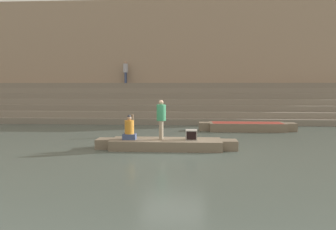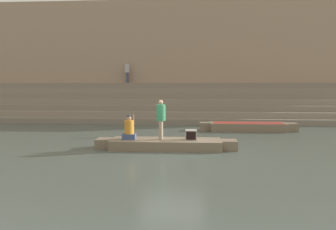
{
  "view_description": "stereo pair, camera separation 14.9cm",
  "coord_description": "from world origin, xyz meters",
  "px_view_note": "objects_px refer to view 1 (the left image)",
  "views": [
    {
      "loc": [
        0.63,
        -12.72,
        2.61
      ],
      "look_at": [
        -0.3,
        1.76,
        1.3
      ],
      "focal_mm": 35.0,
      "sensor_mm": 36.0,
      "label": 1
    },
    {
      "loc": [
        0.77,
        -12.71,
        2.61
      ],
      "look_at": [
        -0.3,
        1.76,
        1.3
      ],
      "focal_mm": 35.0,
      "sensor_mm": 36.0,
      "label": 2
    }
  ],
  "objects_px": {
    "moored_boat_shore": "(247,126)",
    "mooring_post": "(132,126)",
    "person_standing": "(161,117)",
    "person_on_steps": "(126,71)",
    "tv_set": "(191,135)",
    "person_rowing": "(129,130)",
    "rowboat_main": "(166,144)"
  },
  "relations": [
    {
      "from": "rowboat_main",
      "to": "tv_set",
      "type": "height_order",
      "value": "tv_set"
    },
    {
      "from": "person_standing",
      "to": "mooring_post",
      "type": "height_order",
      "value": "person_standing"
    },
    {
      "from": "mooring_post",
      "to": "person_on_steps",
      "type": "height_order",
      "value": "person_on_steps"
    },
    {
      "from": "rowboat_main",
      "to": "person_rowing",
      "type": "height_order",
      "value": "person_rowing"
    },
    {
      "from": "rowboat_main",
      "to": "moored_boat_shore",
      "type": "distance_m",
      "value": 7.1
    },
    {
      "from": "person_standing",
      "to": "person_on_steps",
      "type": "distance_m",
      "value": 13.57
    },
    {
      "from": "person_standing",
      "to": "tv_set",
      "type": "relative_size",
      "value": 3.39
    },
    {
      "from": "rowboat_main",
      "to": "tv_set",
      "type": "bearing_deg",
      "value": -1.9
    },
    {
      "from": "person_rowing",
      "to": "rowboat_main",
      "type": "bearing_deg",
      "value": 19.56
    },
    {
      "from": "person_rowing",
      "to": "person_on_steps",
      "type": "distance_m",
      "value": 13.37
    },
    {
      "from": "person_standing",
      "to": "person_on_steps",
      "type": "xyz_separation_m",
      "value": [
        -3.92,
        12.75,
        2.47
      ]
    },
    {
      "from": "mooring_post",
      "to": "person_on_steps",
      "type": "relative_size",
      "value": 0.66
    },
    {
      "from": "person_on_steps",
      "to": "mooring_post",
      "type": "bearing_deg",
      "value": -94.18
    },
    {
      "from": "person_rowing",
      "to": "mooring_post",
      "type": "xyz_separation_m",
      "value": [
        -0.44,
        3.21,
        -0.22
      ]
    },
    {
      "from": "person_rowing",
      "to": "tv_set",
      "type": "distance_m",
      "value": 2.55
    },
    {
      "from": "rowboat_main",
      "to": "person_standing",
      "type": "distance_m",
      "value": 1.13
    },
    {
      "from": "tv_set",
      "to": "moored_boat_shore",
      "type": "distance_m",
      "value": 6.55
    },
    {
      "from": "tv_set",
      "to": "mooring_post",
      "type": "distance_m",
      "value": 4.33
    },
    {
      "from": "rowboat_main",
      "to": "moored_boat_shore",
      "type": "xyz_separation_m",
      "value": [
        4.27,
        5.67,
        0.04
      ]
    },
    {
      "from": "person_rowing",
      "to": "mooring_post",
      "type": "distance_m",
      "value": 3.25
    },
    {
      "from": "moored_boat_shore",
      "to": "mooring_post",
      "type": "xyz_separation_m",
      "value": [
        -6.23,
        -2.54,
        0.32
      ]
    },
    {
      "from": "moored_boat_shore",
      "to": "mooring_post",
      "type": "distance_m",
      "value": 6.73
    },
    {
      "from": "rowboat_main",
      "to": "mooring_post",
      "type": "bearing_deg",
      "value": 120.73
    },
    {
      "from": "person_rowing",
      "to": "tv_set",
      "type": "bearing_deg",
      "value": 18.01
    },
    {
      "from": "tv_set",
      "to": "person_on_steps",
      "type": "relative_size",
      "value": 0.28
    },
    {
      "from": "person_rowing",
      "to": "person_on_steps",
      "type": "relative_size",
      "value": 0.59
    },
    {
      "from": "rowboat_main",
      "to": "moored_boat_shore",
      "type": "bearing_deg",
      "value": 51.71
    },
    {
      "from": "mooring_post",
      "to": "person_rowing",
      "type": "bearing_deg",
      "value": -82.14
    },
    {
      "from": "rowboat_main",
      "to": "person_on_steps",
      "type": "height_order",
      "value": "person_on_steps"
    },
    {
      "from": "tv_set",
      "to": "person_rowing",
      "type": "bearing_deg",
      "value": -178.11
    },
    {
      "from": "person_standing",
      "to": "tv_set",
      "type": "distance_m",
      "value": 1.43
    },
    {
      "from": "moored_boat_shore",
      "to": "person_rowing",
      "type": "bearing_deg",
      "value": -131.03
    }
  ]
}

